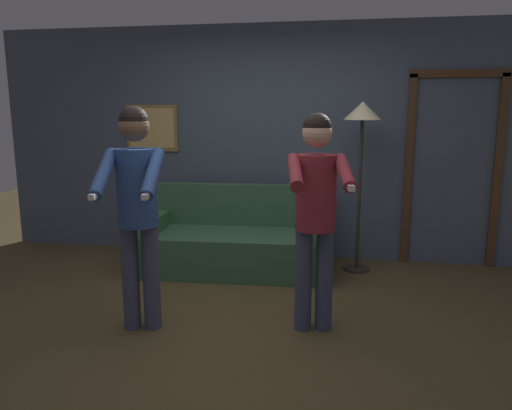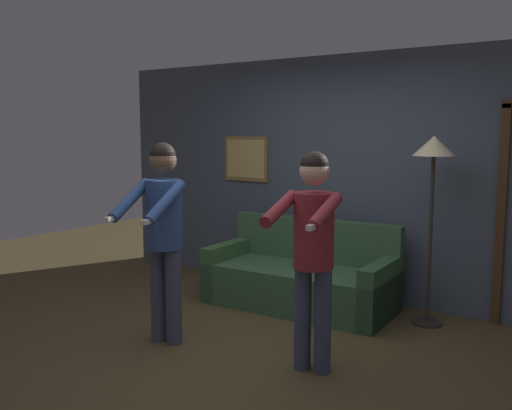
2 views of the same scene
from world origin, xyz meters
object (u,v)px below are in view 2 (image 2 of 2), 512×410
person_standing_left (163,223)px  person_standing_right (313,241)px  couch (301,280)px  torchiere_lamp (433,164)px

person_standing_left → person_standing_right: 1.33m
person_standing_left → person_standing_right: size_ratio=1.03×
couch → person_standing_left: size_ratio=1.14×
couch → person_standing_right: (0.89, -1.33, 0.72)m
person_standing_left → person_standing_right: bearing=9.5°
person_standing_left → person_standing_right: person_standing_left is taller
person_standing_right → torchiere_lamp: bearing=77.0°
torchiere_lamp → person_standing_right: torchiere_lamp is taller
torchiere_lamp → couch: bearing=-170.3°
couch → person_standing_right: 1.76m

